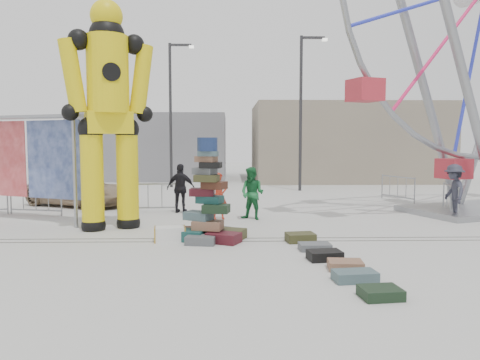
{
  "coord_description": "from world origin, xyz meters",
  "views": [
    {
      "loc": [
        -0.74,
        -11.43,
        2.63
      ],
      "look_at": [
        -0.43,
        1.54,
        1.53
      ],
      "focal_mm": 35.0,
      "sensor_mm": 36.0,
      "label": 1
    }
  ],
  "objects_px": {
    "banner_scaffold": "(26,142)",
    "barricade_dummy_b": "(36,200)",
    "lamp_post_left": "(172,107)",
    "pedestrian_green": "(252,193)",
    "barricade_dummy_c": "(148,198)",
    "barricade_wheel_back": "(398,188)",
    "pedestrian_black": "(181,188)",
    "steamer_trunk": "(170,234)",
    "pedestrian_red": "(219,196)",
    "parked_suv": "(80,190)",
    "pedestrian_grey": "(454,192)",
    "crash_test_dummy": "(109,106)",
    "lamp_post_right": "(303,105)",
    "barricade_wheel_front": "(451,200)"
  },
  "relations": [
    {
      "from": "banner_scaffold",
      "to": "barricade_dummy_b",
      "type": "distance_m",
      "value": 2.38
    },
    {
      "from": "lamp_post_left",
      "to": "barricade_dummy_b",
      "type": "height_order",
      "value": "lamp_post_left"
    },
    {
      "from": "banner_scaffold",
      "to": "pedestrian_green",
      "type": "bearing_deg",
      "value": 24.31
    },
    {
      "from": "lamp_post_left",
      "to": "banner_scaffold",
      "type": "bearing_deg",
      "value": -107.0
    },
    {
      "from": "barricade_dummy_c",
      "to": "barricade_wheel_back",
      "type": "xyz_separation_m",
      "value": [
        10.34,
        3.12,
        0.0
      ]
    },
    {
      "from": "barricade_wheel_back",
      "to": "pedestrian_black",
      "type": "distance_m",
      "value": 9.67
    },
    {
      "from": "steamer_trunk",
      "to": "pedestrian_red",
      "type": "xyz_separation_m",
      "value": [
        1.22,
        3.43,
        0.59
      ]
    },
    {
      "from": "lamp_post_left",
      "to": "pedestrian_red",
      "type": "height_order",
      "value": "lamp_post_left"
    },
    {
      "from": "barricade_dummy_c",
      "to": "parked_suv",
      "type": "relative_size",
      "value": 0.45
    },
    {
      "from": "lamp_post_left",
      "to": "pedestrian_grey",
      "type": "xyz_separation_m",
      "value": [
        10.72,
        -11.01,
        -3.56
      ]
    },
    {
      "from": "crash_test_dummy",
      "to": "barricade_wheel_back",
      "type": "height_order",
      "value": "crash_test_dummy"
    },
    {
      "from": "lamp_post_left",
      "to": "pedestrian_red",
      "type": "distance_m",
      "value": 11.84
    },
    {
      "from": "lamp_post_left",
      "to": "pedestrian_red",
      "type": "bearing_deg",
      "value": -75.38
    },
    {
      "from": "lamp_post_left",
      "to": "banner_scaffold",
      "type": "distance_m",
      "value": 11.77
    },
    {
      "from": "banner_scaffold",
      "to": "pedestrian_green",
      "type": "distance_m",
      "value": 7.53
    },
    {
      "from": "lamp_post_right",
      "to": "steamer_trunk",
      "type": "height_order",
      "value": "lamp_post_right"
    },
    {
      "from": "barricade_wheel_back",
      "to": "pedestrian_green",
      "type": "xyz_separation_m",
      "value": [
        -6.61,
        -4.73,
        0.33
      ]
    },
    {
      "from": "banner_scaffold",
      "to": "pedestrian_black",
      "type": "distance_m",
      "value": 5.36
    },
    {
      "from": "lamp_post_right",
      "to": "steamer_trunk",
      "type": "distance_m",
      "value": 14.11
    },
    {
      "from": "pedestrian_black",
      "to": "lamp_post_right",
      "type": "bearing_deg",
      "value": -116.74
    },
    {
      "from": "crash_test_dummy",
      "to": "barricade_dummy_b",
      "type": "xyz_separation_m",
      "value": [
        -3.31,
        2.67,
        -3.08
      ]
    },
    {
      "from": "crash_test_dummy",
      "to": "parked_suv",
      "type": "height_order",
      "value": "crash_test_dummy"
    },
    {
      "from": "lamp_post_right",
      "to": "lamp_post_left",
      "type": "distance_m",
      "value": 7.28
    },
    {
      "from": "pedestrian_green",
      "to": "banner_scaffold",
      "type": "bearing_deg",
      "value": -148.2
    },
    {
      "from": "pedestrian_red",
      "to": "pedestrian_grey",
      "type": "height_order",
      "value": "pedestrian_grey"
    },
    {
      "from": "barricade_wheel_back",
      "to": "pedestrian_green",
      "type": "relative_size",
      "value": 1.14
    },
    {
      "from": "crash_test_dummy",
      "to": "pedestrian_red",
      "type": "relative_size",
      "value": 4.41
    },
    {
      "from": "lamp_post_left",
      "to": "pedestrian_black",
      "type": "distance_m",
      "value": 10.19
    },
    {
      "from": "barricade_wheel_front",
      "to": "barricade_dummy_c",
      "type": "bearing_deg",
      "value": 96.59
    },
    {
      "from": "pedestrian_grey",
      "to": "lamp_post_left",
      "type": "bearing_deg",
      "value": -130.53
    },
    {
      "from": "crash_test_dummy",
      "to": "pedestrian_grey",
      "type": "relative_size",
      "value": 3.73
    },
    {
      "from": "crash_test_dummy",
      "to": "barricade_wheel_back",
      "type": "distance_m",
      "value": 12.95
    },
    {
      "from": "lamp_post_left",
      "to": "barricade_wheel_front",
      "type": "bearing_deg",
      "value": -43.41
    },
    {
      "from": "barricade_dummy_b",
      "to": "pedestrian_black",
      "type": "distance_m",
      "value": 5.11
    },
    {
      "from": "steamer_trunk",
      "to": "barricade_dummy_c",
      "type": "height_order",
      "value": "barricade_dummy_c"
    },
    {
      "from": "pedestrian_green",
      "to": "barricade_wheel_back",
      "type": "bearing_deg",
      "value": 66.57
    },
    {
      "from": "crash_test_dummy",
      "to": "barricade_wheel_back",
      "type": "xyz_separation_m",
      "value": [
        10.9,
        6.27,
        -3.08
      ]
    },
    {
      "from": "banner_scaffold",
      "to": "crash_test_dummy",
      "type": "bearing_deg",
      "value": -1.81
    },
    {
      "from": "lamp_post_right",
      "to": "crash_test_dummy",
      "type": "bearing_deg",
      "value": -124.88
    },
    {
      "from": "barricade_wheel_front",
      "to": "pedestrian_red",
      "type": "bearing_deg",
      "value": 105.44
    },
    {
      "from": "barricade_dummy_b",
      "to": "lamp_post_right",
      "type": "bearing_deg",
      "value": 49.27
    },
    {
      "from": "steamer_trunk",
      "to": "barricade_dummy_c",
      "type": "xyz_separation_m",
      "value": [
        -1.41,
        4.92,
        0.36
      ]
    },
    {
      "from": "steamer_trunk",
      "to": "barricade_wheel_front",
      "type": "xyz_separation_m",
      "value": [
        9.33,
        3.97,
        0.36
      ]
    },
    {
      "from": "lamp_post_right",
      "to": "steamer_trunk",
      "type": "bearing_deg",
      "value": -113.61
    },
    {
      "from": "lamp_post_right",
      "to": "parked_suv",
      "type": "relative_size",
      "value": 1.79
    },
    {
      "from": "crash_test_dummy",
      "to": "pedestrian_green",
      "type": "xyz_separation_m",
      "value": [
        4.29,
        1.54,
        -2.75
      ]
    },
    {
      "from": "steamer_trunk",
      "to": "pedestrian_black",
      "type": "distance_m",
      "value": 4.94
    },
    {
      "from": "barricade_wheel_front",
      "to": "parked_suv",
      "type": "relative_size",
      "value": 0.45
    },
    {
      "from": "pedestrian_green",
      "to": "pedestrian_black",
      "type": "bearing_deg",
      "value": 179.2
    },
    {
      "from": "barricade_wheel_back",
      "to": "pedestrian_black",
      "type": "relative_size",
      "value": 1.12
    }
  ]
}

